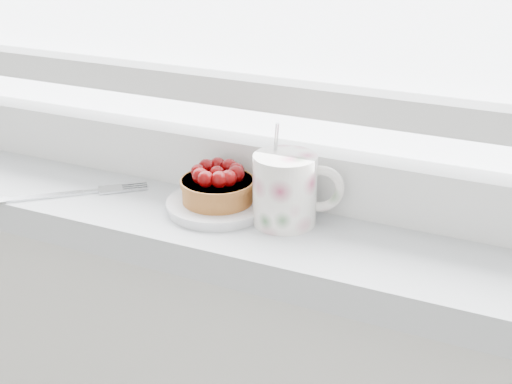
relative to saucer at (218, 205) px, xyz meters
The scene contains 4 objects.
saucer is the anchor object (origin of this frame).
raspberry_tart 0.03m from the saucer, 53.27° to the left, with size 0.09×0.09×0.05m.
floral_mug 0.10m from the saucer, ahead, with size 0.11×0.10×0.12m.
fork 0.19m from the saucer, 167.95° to the right, with size 0.16×0.14×0.00m.
Camera 1 is at (0.36, 1.21, 1.30)m, focal length 50.00 mm.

